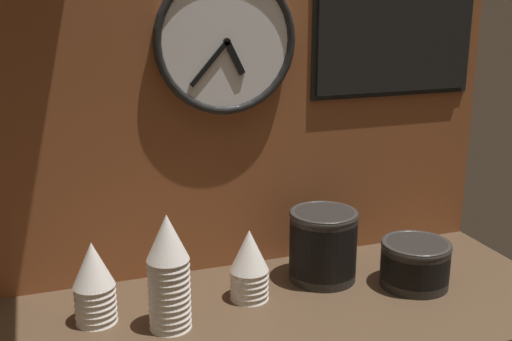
{
  "coord_description": "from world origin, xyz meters",
  "views": [
    {
      "loc": [
        -0.34,
        -1.19,
        0.69
      ],
      "look_at": [
        0.1,
        0.04,
        0.31
      ],
      "focal_mm": 45.0,
      "sensor_mm": 36.0,
      "label": 1
    }
  ],
  "objects": [
    {
      "name": "ground_plane",
      "position": [
        0.0,
        0.0,
        -0.02
      ],
      "size": [
        1.6,
        0.56,
        0.04
      ],
      "primitive_type": "cube",
      "color": "#4C3826"
    },
    {
      "name": "wall_tiled_back",
      "position": [
        0.0,
        0.27,
        0.53
      ],
      "size": [
        1.6,
        0.03,
        1.05
      ],
      "color": "brown",
      "rests_on": "ground_plane"
    },
    {
      "name": "cup_stack_center_right",
      "position": [
        0.09,
        0.07,
        0.08
      ],
      "size": [
        0.09,
        0.09,
        0.17
      ],
      "color": "white",
      "rests_on": "ground_plane"
    },
    {
      "name": "cup_stack_center_left",
      "position": [
        -0.25,
        0.07,
        0.09
      ],
      "size": [
        0.09,
        0.09,
        0.18
      ],
      "color": "white",
      "rests_on": "ground_plane"
    },
    {
      "name": "cup_stack_center",
      "position": [
        -0.11,
        0.0,
        0.13
      ],
      "size": [
        0.09,
        0.09,
        0.25
      ],
      "color": "white",
      "rests_on": "ground_plane"
    },
    {
      "name": "bowl_stack_right",
      "position": [
        0.29,
        0.1,
        0.09
      ],
      "size": [
        0.16,
        0.16,
        0.17
      ],
      "color": "black",
      "rests_on": "ground_plane"
    },
    {
      "name": "bowl_stack_far_right",
      "position": [
        0.48,
        0.0,
        0.06
      ],
      "size": [
        0.16,
        0.16,
        0.11
      ],
      "color": "black",
      "rests_on": "ground_plane"
    },
    {
      "name": "wall_clock",
      "position": [
        0.09,
        0.23,
        0.56
      ],
      "size": [
        0.34,
        0.03,
        0.34
      ],
      "color": "white"
    }
  ]
}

